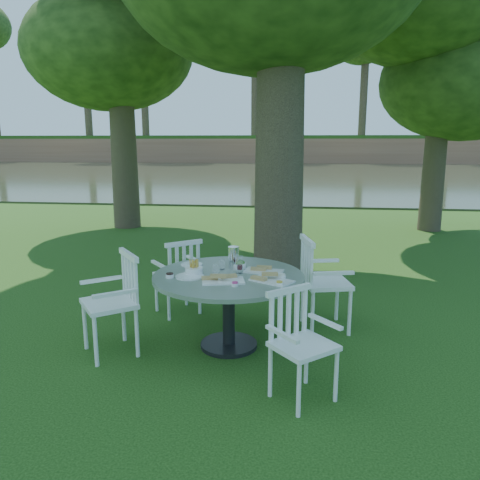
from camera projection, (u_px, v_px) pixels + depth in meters
The scene contains 9 objects.
ground at pixel (238, 314), 5.51m from camera, with size 140.00×140.00×0.00m, color #13370B.
table at pixel (229, 288), 4.51m from camera, with size 1.45×1.45×0.74m.
chair_ne at pixel (317, 276), 4.97m from camera, with size 0.57×0.60×1.00m.
chair_nw at pixel (180, 271), 5.38m from camera, with size 0.62×0.61×0.90m.
chair_sw at pixel (119, 295), 4.43m from camera, with size 0.66×0.66×0.96m.
chair_se at pixel (297, 335), 3.66m from camera, with size 0.60×0.60×0.86m.
tableware at pixel (228, 269), 4.52m from camera, with size 1.21×0.81×0.22m.
river at pixel (287, 175), 27.83m from camera, with size 100.00×28.00×0.12m, color #2B321D.
far_bank at pixel (297, 84), 43.89m from camera, with size 100.00×18.00×15.20m.
Camera 1 is at (0.67, -5.16, 2.00)m, focal length 35.00 mm.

